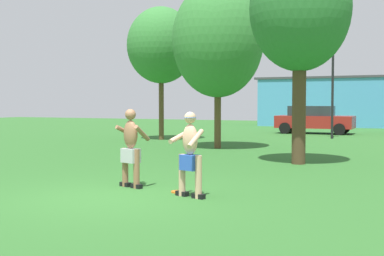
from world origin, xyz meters
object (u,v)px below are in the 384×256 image
(frisbee, at_px, (178,192))
(tree_near_building, at_px, (161,45))
(player_in_blue, at_px, (190,151))
(tree_left_field, at_px, (218,40))
(tree_behind_players, at_px, (300,10))
(lamp_post, at_px, (333,71))
(player_near, at_px, (131,146))
(car_red_mid_lot, at_px, (314,119))

(frisbee, bearing_deg, tree_near_building, 119.46)
(player_in_blue, distance_m, tree_near_building, 15.46)
(player_in_blue, height_order, tree_near_building, tree_near_building)
(tree_left_field, bearing_deg, frisbee, -72.64)
(tree_left_field, bearing_deg, tree_behind_players, -42.97)
(tree_left_field, bearing_deg, player_in_blue, -70.98)
(tree_near_building, bearing_deg, tree_left_field, -37.27)
(frisbee, relative_size, lamp_post, 0.05)
(player_near, relative_size, tree_behind_players, 0.26)
(tree_behind_players, bearing_deg, tree_left_field, 137.03)
(lamp_post, bearing_deg, car_red_mid_lot, 113.42)
(player_near, xyz_separation_m, tree_near_building, (-5.97, 12.49, 3.62))
(car_red_mid_lot, bearing_deg, tree_near_building, -125.72)
(player_in_blue, xyz_separation_m, car_red_mid_lot, (-1.89, 20.88, -0.05))
(tree_behind_players, bearing_deg, lamp_post, 94.63)
(frisbee, bearing_deg, player_in_blue, -40.60)
(player_near, height_order, lamp_post, lamp_post)
(car_red_mid_lot, distance_m, tree_left_field, 11.66)
(player_in_blue, height_order, tree_left_field, tree_left_field)
(lamp_post, relative_size, tree_behind_players, 0.86)
(lamp_post, height_order, tree_behind_players, tree_behind_players)
(car_red_mid_lot, distance_m, tree_behind_players, 15.47)
(player_near, height_order, player_in_blue, player_near)
(frisbee, bearing_deg, tree_left_field, 107.36)
(player_near, bearing_deg, car_red_mid_lot, 90.84)
(player_near, height_order, car_red_mid_lot, player_near)
(lamp_post, relative_size, tree_near_building, 0.85)
(tree_left_field, height_order, tree_near_building, tree_left_field)
(lamp_post, bearing_deg, frisbee, -90.66)
(player_in_blue, distance_m, tree_behind_players, 7.05)
(car_red_mid_lot, bearing_deg, player_near, -89.16)
(player_near, distance_m, frisbee, 1.45)
(player_in_blue, height_order, tree_behind_players, tree_behind_players)
(car_red_mid_lot, bearing_deg, lamp_post, -66.58)
(player_near, relative_size, frisbee, 5.88)
(frisbee, height_order, car_red_mid_lot, car_red_mid_lot)
(lamp_post, xyz_separation_m, tree_behind_players, (0.89, -11.01, 1.10))
(player_in_blue, relative_size, car_red_mid_lot, 0.38)
(frisbee, relative_size, car_red_mid_lot, 0.07)
(tree_left_field, xyz_separation_m, tree_near_building, (-4.18, 3.18, 0.30))
(lamp_post, xyz_separation_m, tree_near_building, (-7.32, -4.07, 1.16))
(player_in_blue, bearing_deg, tree_behind_players, 83.86)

